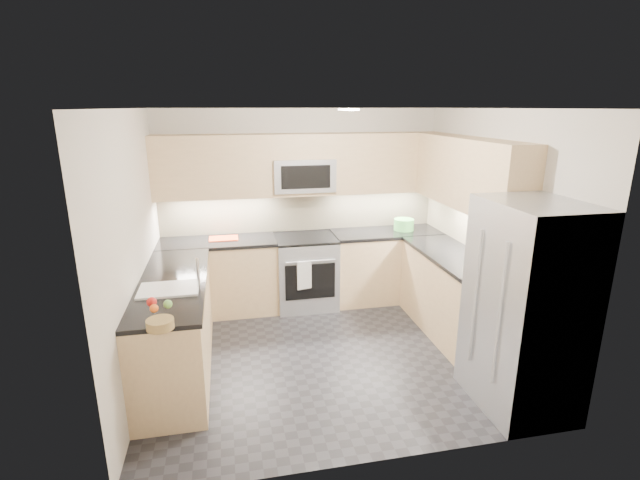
{
  "coord_description": "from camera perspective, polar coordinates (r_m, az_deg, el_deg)",
  "views": [
    {
      "loc": [
        -0.95,
        -4.29,
        2.52
      ],
      "look_at": [
        0.0,
        0.35,
        1.15
      ],
      "focal_mm": 26.0,
      "sensor_mm": 36.0,
      "label": 1
    }
  ],
  "objects": [
    {
      "name": "wall_left",
      "position": [
        4.55,
        -21.86,
        -1.25
      ],
      "size": [
        0.02,
        3.2,
        2.5
      ],
      "primitive_type": "cube",
      "color": "beige",
      "rests_on": "floor"
    },
    {
      "name": "base_cab_back_right",
      "position": [
        6.3,
        8.02,
        -3.22
      ],
      "size": [
        1.42,
        0.6,
        0.9
      ],
      "primitive_type": "cube",
      "color": "#DDB985",
      "rests_on": "floor"
    },
    {
      "name": "countertop_back_right",
      "position": [
        6.16,
        8.19,
        0.91
      ],
      "size": [
        1.42,
        0.63,
        0.04
      ],
      "primitive_type": "cube",
      "color": "black",
      "rests_on": "base_cab_back_right"
    },
    {
      "name": "dish_towel_check",
      "position": [
        5.62,
        -1.95,
        -4.39
      ],
      "size": [
        0.18,
        0.06,
        0.35
      ],
      "primitive_type": "cube",
      "rotation": [
        0.0,
        0.0,
        0.22
      ],
      "color": "silver",
      "rests_on": "oven_handle"
    },
    {
      "name": "wall_back",
      "position": [
        6.09,
        -2.37,
        4.1
      ],
      "size": [
        3.6,
        0.02,
        2.5
      ],
      "primitive_type": "cube",
      "color": "beige",
      "rests_on": "floor"
    },
    {
      "name": "oven_handle",
      "position": [
        5.59,
        -1.19,
        -2.63
      ],
      "size": [
        0.6,
        0.02,
        0.02
      ],
      "primitive_type": "cylinder",
      "rotation": [
        0.0,
        1.57,
        0.0
      ],
      "color": "#B2B5BA",
      "rests_on": "gas_range"
    },
    {
      "name": "ceiling",
      "position": [
        4.39,
        0.96,
        15.89
      ],
      "size": [
        3.6,
        3.2,
        0.02
      ],
      "primitive_type": "cube",
      "color": "beige",
      "rests_on": "wall_back"
    },
    {
      "name": "countertop_back_left",
      "position": [
        5.81,
        -12.51,
        -0.23
      ],
      "size": [
        1.42,
        0.63,
        0.04
      ],
      "primitive_type": "cube",
      "color": "black",
      "rests_on": "base_cab_back_left"
    },
    {
      "name": "cutting_board",
      "position": [
        5.86,
        -11.78,
        0.2
      ],
      "size": [
        0.35,
        0.25,
        0.01
      ],
      "primitive_type": "cube",
      "rotation": [
        0.0,
        0.0,
        -0.0
      ],
      "color": "red",
      "rests_on": "countertop_back_left"
    },
    {
      "name": "countertop_right",
      "position": [
        5.31,
        16.52,
        -2.07
      ],
      "size": [
        0.63,
        1.7,
        0.04
      ],
      "primitive_type": "cube",
      "color": "black",
      "rests_on": "base_cab_right"
    },
    {
      "name": "range_cooktop",
      "position": [
        5.86,
        -1.82,
        0.25
      ],
      "size": [
        0.76,
        0.65,
        0.03
      ],
      "primitive_type": "cube",
      "color": "black",
      "rests_on": "gas_range"
    },
    {
      "name": "backsplash_right",
      "position": [
        5.63,
        17.99,
        1.74
      ],
      "size": [
        0.01,
        2.3,
        0.51
      ],
      "primitive_type": "cube",
      "color": "tan",
      "rests_on": "wall_right"
    },
    {
      "name": "base_cab_right",
      "position": [
        5.47,
        16.13,
        -6.75
      ],
      "size": [
        0.6,
        1.7,
        0.9
      ],
      "primitive_type": "cube",
      "color": "#DDB985",
      "rests_on": "floor"
    },
    {
      "name": "utensil_bowl",
      "position": [
        6.23,
        10.28,
        1.89
      ],
      "size": [
        0.33,
        0.33,
        0.15
      ],
      "primitive_type": "cylinder",
      "rotation": [
        0.0,
        0.0,
        -0.3
      ],
      "color": "#55BC50",
      "rests_on": "countertop_back_right"
    },
    {
      "name": "fruit_apple",
      "position": [
        3.86,
        -20.01,
        -7.18
      ],
      "size": [
        0.08,
        0.08,
        0.08
      ],
      "primitive_type": "sphere",
      "color": "red",
      "rests_on": "fruit_basket"
    },
    {
      "name": "microwave",
      "position": [
        5.82,
        -2.1,
        8.03
      ],
      "size": [
        0.76,
        0.4,
        0.4
      ],
      "primitive_type": "cube",
      "color": "#9C9DA3",
      "rests_on": "upper_cab_back"
    },
    {
      "name": "fruit_pear",
      "position": [
        3.78,
        -18.22,
        -7.51
      ],
      "size": [
        0.07,
        0.07,
        0.07
      ],
      "primitive_type": "sphere",
      "color": "#71B44D",
      "rests_on": "fruit_basket"
    },
    {
      "name": "fruit_basket",
      "position": [
        3.66,
        -19.07,
        -9.74
      ],
      "size": [
        0.21,
        0.21,
        0.07
      ],
      "primitive_type": "cylinder",
      "rotation": [
        0.0,
        0.0,
        0.07
      ],
      "color": "#A0814B",
      "rests_on": "countertop_peninsula"
    },
    {
      "name": "faucet",
      "position": [
        4.29,
        -14.8,
        -4.0
      ],
      "size": [
        0.03,
        0.03,
        0.28
      ],
      "primitive_type": "cylinder",
      "color": "silver",
      "rests_on": "countertop_peninsula"
    },
    {
      "name": "upper_cab_back",
      "position": [
        5.83,
        -2.15,
        9.28
      ],
      "size": [
        3.6,
        0.35,
        0.75
      ],
      "primitive_type": "cube",
      "color": "#DDB985",
      "rests_on": "wall_back"
    },
    {
      "name": "refrigerator",
      "position": [
        4.27,
        24.03,
        -7.63
      ],
      "size": [
        0.7,
        0.9,
        1.8
      ],
      "primitive_type": "cube",
      "color": "#A5A8AD",
      "rests_on": "floor"
    },
    {
      "name": "base_cab_peninsula",
      "position": [
        4.79,
        -17.27,
        -10.24
      ],
      "size": [
        0.6,
        2.0,
        0.9
      ],
      "primitive_type": "cube",
      "color": "#DDB985",
      "rests_on": "floor"
    },
    {
      "name": "backsplash_back",
      "position": [
        6.1,
        -2.36,
        3.58
      ],
      "size": [
        3.6,
        0.01,
        0.51
      ],
      "primitive_type": "cube",
      "color": "tan",
      "rests_on": "wall_back"
    },
    {
      "name": "floor",
      "position": [
        5.06,
        0.82,
        -13.72
      ],
      "size": [
        3.6,
        3.2,
        0.0
      ],
      "primitive_type": "cube",
      "color": "black",
      "rests_on": "ground"
    },
    {
      "name": "microwave_door",
      "position": [
        5.62,
        -1.75,
        7.75
      ],
      "size": [
        0.6,
        0.01,
        0.28
      ],
      "primitive_type": "cube",
      "color": "black",
      "rests_on": "microwave"
    },
    {
      "name": "oven_door_glass",
      "position": [
        5.7,
        -1.21,
        -5.14
      ],
      "size": [
        0.62,
        0.02,
        0.45
      ],
      "primitive_type": "cube",
      "color": "black",
      "rests_on": "gas_range"
    },
    {
      "name": "upper_cab_right",
      "position": [
        5.28,
        17.88,
        7.82
      ],
      "size": [
        0.35,
        1.95,
        0.75
      ],
      "primitive_type": "cube",
      "color": "#DDB985",
      "rests_on": "wall_right"
    },
    {
      "name": "fruit_orange",
      "position": [
        3.74,
        -19.75,
        -7.93
      ],
      "size": [
        0.07,
        0.07,
        0.07
      ],
      "primitive_type": "sphere",
      "color": "orange",
      "rests_on": "fruit_basket"
    },
    {
      "name": "wall_front",
      "position": [
        3.12,
        7.3,
        -7.99
      ],
      "size": [
        3.6,
        0.02,
        2.5
      ],
      "primitive_type": "cube",
      "color": "beige",
      "rests_on": "floor"
    },
    {
      "name": "countertop_peninsula",
      "position": [
        4.61,
        -17.75,
        -4.98
      ],
      "size": [
        0.63,
        2.0,
        0.04
      ],
      "primitive_type": "cube",
      "color": "black",
      "rests_on": "base_cab_peninsula"
    },
    {
      "name": "gas_range",
      "position": [
        6.01,
        -1.78,
        -3.98
      ],
      "size": [
        0.76,
        0.65,
        0.91
      ],
      "primitive_type": "cube",
      "color": "#A6A9AE",
      "rests_on": "floor"
    },
    {
      "name": "base_cab_back_left",
      "position": [
        5.96,
        -12.24,
        -4.58
      ],
      "size": [
        1.42,
        0.6,
        0.9
      ],
      "primitive_type": "cube",
      "color": "#DDB985",
      "rests_on": "floor"
    },
    {
      "name": "sink_basin",
      "position": [
        4.39,
        -18.02,
        -6.62
      ],
      "size": [
        0.52,
        0.38,
        0.16
      ],
      "primitive_type": "cube",
      "color": "white",
      "rests_on": "base_cab_peninsula"
    },
    {
      "name": "fridge_handle_right",
      "position": [
        4.19,
        18.54,
        -6.72
      ],
      "size": [
        0.02,
        0.02,
        1.2
      ],
      "primitive_type": "cylinder",
      "color": "#B2B5BA",
      "rests_on": "refrigerator"
    },
    {
      "name": "wall_right",
      "position": [
        5.25,
        20.45,
        1.11
      ],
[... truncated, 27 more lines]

